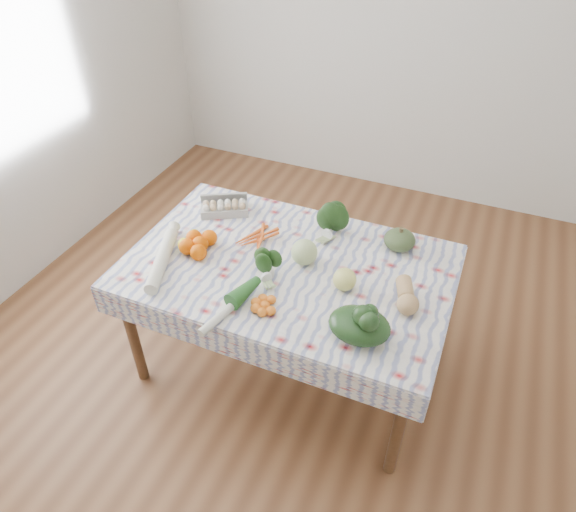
% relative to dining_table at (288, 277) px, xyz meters
% --- Properties ---
extents(ground, '(4.50, 4.50, 0.00)m').
position_rel_dining_table_xyz_m(ground, '(0.00, 0.00, -0.68)').
color(ground, brown).
rests_on(ground, ground).
extents(wall_back, '(4.00, 0.04, 2.80)m').
position_rel_dining_table_xyz_m(wall_back, '(0.00, 2.25, 0.72)').
color(wall_back, silver).
rests_on(wall_back, ground).
extents(dining_table, '(1.60, 1.00, 0.75)m').
position_rel_dining_table_xyz_m(dining_table, '(0.00, 0.00, 0.00)').
color(dining_table, brown).
rests_on(dining_table, ground).
extents(tablecloth, '(1.66, 1.06, 0.01)m').
position_rel_dining_table_xyz_m(tablecloth, '(0.00, 0.00, 0.08)').
color(tablecloth, white).
rests_on(tablecloth, dining_table).
extents(egg_carton, '(0.29, 0.23, 0.07)m').
position_rel_dining_table_xyz_m(egg_carton, '(-0.52, 0.28, 0.12)').
color(egg_carton, '#A8A8A2').
rests_on(egg_carton, tablecloth).
extents(carrot_bunch, '(0.24, 0.23, 0.04)m').
position_rel_dining_table_xyz_m(carrot_bunch, '(-0.23, 0.12, 0.10)').
color(carrot_bunch, orange).
rests_on(carrot_bunch, tablecloth).
extents(kale_bunch, '(0.20, 0.18, 0.14)m').
position_rel_dining_table_xyz_m(kale_bunch, '(0.13, 0.32, 0.16)').
color(kale_bunch, '#1D3D16').
rests_on(kale_bunch, tablecloth).
extents(kabocha_squash, '(0.20, 0.20, 0.11)m').
position_rel_dining_table_xyz_m(kabocha_squash, '(0.49, 0.36, 0.14)').
color(kabocha_squash, '#3C502B').
rests_on(kabocha_squash, tablecloth).
extents(cabbage, '(0.15, 0.15, 0.14)m').
position_rel_dining_table_xyz_m(cabbage, '(0.07, 0.05, 0.15)').
color(cabbage, '#B3CA83').
rests_on(cabbage, tablecloth).
extents(butternut_squash, '(0.17, 0.24, 0.10)m').
position_rel_dining_table_xyz_m(butternut_squash, '(0.62, -0.04, 0.14)').
color(butternut_squash, tan).
rests_on(butternut_squash, tablecloth).
extents(orange_cluster, '(0.30, 0.30, 0.09)m').
position_rel_dining_table_xyz_m(orange_cluster, '(-0.47, -0.07, 0.13)').
color(orange_cluster, '#E75500').
rests_on(orange_cluster, tablecloth).
extents(broccoli, '(0.21, 0.21, 0.11)m').
position_rel_dining_table_xyz_m(broccoli, '(-0.08, -0.14, 0.14)').
color(broccoli, '#1D4215').
rests_on(broccoli, tablecloth).
extents(mandarin_cluster, '(0.21, 0.21, 0.05)m').
position_rel_dining_table_xyz_m(mandarin_cluster, '(0.02, -0.33, 0.11)').
color(mandarin_cluster, orange).
rests_on(mandarin_cluster, tablecloth).
extents(grapefruit, '(0.14, 0.14, 0.11)m').
position_rel_dining_table_xyz_m(grapefruit, '(0.32, -0.06, 0.14)').
color(grapefruit, '#E4E26F').
rests_on(grapefruit, tablecloth).
extents(spinach_bag, '(0.31, 0.26, 0.12)m').
position_rel_dining_table_xyz_m(spinach_bag, '(0.48, -0.32, 0.14)').
color(spinach_bag, black).
rests_on(spinach_bag, tablecloth).
extents(daikon, '(0.23, 0.47, 0.07)m').
position_rel_dining_table_xyz_m(daikon, '(-0.59, -0.25, 0.12)').
color(daikon, silver).
rests_on(daikon, tablecloth).
extents(leek, '(0.13, 0.39, 0.04)m').
position_rel_dining_table_xyz_m(leek, '(-0.12, -0.41, 0.11)').
color(leek, silver).
rests_on(leek, tablecloth).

